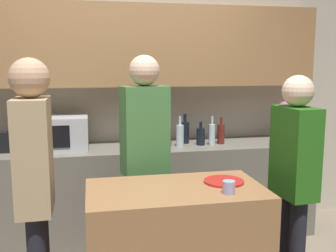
{
  "coord_description": "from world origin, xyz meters",
  "views": [
    {
      "loc": [
        -0.32,
        -2.2,
        1.66
      ],
      "look_at": [
        0.19,
        0.34,
        1.25
      ],
      "focal_mm": 42.0,
      "sensor_mm": 36.0,
      "label": 1
    }
  ],
  "objects": [
    {
      "name": "bottle_3",
      "position": [
        0.71,
        1.34,
        0.98
      ],
      "size": [
        0.08,
        0.08,
        0.22
      ],
      "color": "black",
      "rests_on": "back_counter"
    },
    {
      "name": "plate_on_island",
      "position": [
        0.52,
        0.14,
        0.91
      ],
      "size": [
        0.26,
        0.26,
        0.01
      ],
      "color": "red",
      "rests_on": "kitchen_island"
    },
    {
      "name": "person_right",
      "position": [
        0.08,
        0.67,
        1.03
      ],
      "size": [
        0.37,
        0.25,
        1.72
      ],
      "rotation": [
        0.0,
        0.0,
        -2.95
      ],
      "color": "black",
      "rests_on": "ground_plane"
    },
    {
      "name": "back_counter",
      "position": [
        0.0,
        1.39,
        0.45
      ],
      "size": [
        3.6,
        0.62,
        0.89
      ],
      "color": "#6B665B",
      "rests_on": "ground_plane"
    },
    {
      "name": "bottle_5",
      "position": [
        0.92,
        1.36,
        0.99
      ],
      "size": [
        0.07,
        0.07,
        0.26
      ],
      "color": "maroon",
      "rests_on": "back_counter"
    },
    {
      "name": "toaster",
      "position": [
        -1.07,
        1.41,
        0.99
      ],
      "size": [
        0.26,
        0.16,
        0.18
      ],
      "color": "black",
      "rests_on": "back_counter"
    },
    {
      "name": "bottle_4",
      "position": [
        0.81,
        1.32,
        1.0
      ],
      "size": [
        0.06,
        0.06,
        0.28
      ],
      "color": "silver",
      "rests_on": "back_counter"
    },
    {
      "name": "potted_plant",
      "position": [
        1.6,
        1.41,
        1.09
      ],
      "size": [
        0.14,
        0.14,
        0.4
      ],
      "color": "#333D4C",
      "rests_on": "back_counter"
    },
    {
      "name": "person_left",
      "position": [
        -0.64,
        0.08,
        1.01
      ],
      "size": [
        0.22,
        0.34,
        1.69
      ],
      "rotation": [
        0.0,
        0.0,
        -1.55
      ],
      "color": "black",
      "rests_on": "ground_plane"
    },
    {
      "name": "microwave",
      "position": [
        -0.6,
        1.41,
        1.04
      ],
      "size": [
        0.52,
        0.39,
        0.3
      ],
      "color": "#B7BABC",
      "rests_on": "back_counter"
    },
    {
      "name": "cup_0",
      "position": [
        0.47,
        -0.07,
        0.94
      ],
      "size": [
        0.07,
        0.07,
        0.08
      ],
      "color": "#A0A4D0",
      "rests_on": "kitchen_island"
    },
    {
      "name": "back_wall",
      "position": [
        0.0,
        1.66,
        1.54
      ],
      "size": [
        6.4,
        0.4,
        2.7
      ],
      "color": "beige",
      "rests_on": "ground_plane"
    },
    {
      "name": "bottle_2",
      "position": [
        0.58,
        1.46,
        1.0
      ],
      "size": [
        0.08,
        0.08,
        0.29
      ],
      "color": "black",
      "rests_on": "back_counter"
    },
    {
      "name": "bottle_0",
      "position": [
        0.39,
        1.36,
        0.98
      ],
      "size": [
        0.07,
        0.07,
        0.24
      ],
      "color": "maroon",
      "rests_on": "back_counter"
    },
    {
      "name": "bottle_1",
      "position": [
        0.5,
        1.31,
        1.0
      ],
      "size": [
        0.07,
        0.07,
        0.28
      ],
      "color": "silver",
      "rests_on": "back_counter"
    },
    {
      "name": "person_center",
      "position": [
        1.02,
        0.16,
        0.94
      ],
      "size": [
        0.21,
        0.35,
        1.59
      ],
      "rotation": [
        0.0,
        0.0,
        -4.64
      ],
      "color": "black",
      "rests_on": "ground_plane"
    }
  ]
}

